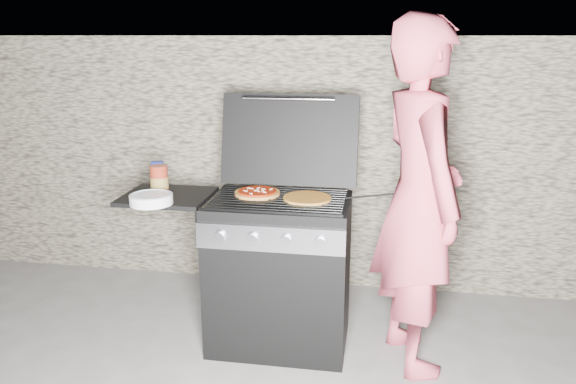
% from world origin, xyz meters
% --- Properties ---
extents(ground, '(50.00, 50.00, 0.00)m').
position_xyz_m(ground, '(0.00, 0.00, 0.00)').
color(ground, '#5F5954').
extents(stone_wall, '(8.00, 0.35, 1.80)m').
position_xyz_m(stone_wall, '(0.00, 1.05, 0.90)').
color(stone_wall, gray).
rests_on(stone_wall, ground).
extents(gas_grill, '(1.34, 0.79, 0.91)m').
position_xyz_m(gas_grill, '(-0.25, 0.00, 0.46)').
color(gas_grill, black).
rests_on(gas_grill, ground).
extents(pizza_topped, '(0.29, 0.29, 0.03)m').
position_xyz_m(pizza_topped, '(-0.14, 0.05, 0.93)').
color(pizza_topped, gold).
rests_on(pizza_topped, gas_grill).
extents(pizza_plain, '(0.30, 0.30, 0.01)m').
position_xyz_m(pizza_plain, '(0.16, 0.00, 0.92)').
color(pizza_plain, gold).
rests_on(pizza_plain, gas_grill).
extents(sauce_jar, '(0.12, 0.12, 0.16)m').
position_xyz_m(sauce_jar, '(-0.73, 0.05, 0.98)').
color(sauce_jar, maroon).
rests_on(sauce_jar, gas_grill).
extents(blue_carton, '(0.08, 0.06, 0.15)m').
position_xyz_m(blue_carton, '(-0.79, 0.17, 0.98)').
color(blue_carton, navy).
rests_on(blue_carton, gas_grill).
extents(plate_stack, '(0.31, 0.31, 0.05)m').
position_xyz_m(plate_stack, '(-0.68, -0.20, 0.93)').
color(plate_stack, silver).
rests_on(plate_stack, gas_grill).
extents(person, '(0.66, 0.81, 1.92)m').
position_xyz_m(person, '(0.77, -0.05, 0.96)').
color(person, '#B64050').
rests_on(person, ground).
extents(tongs, '(0.38, 0.06, 0.08)m').
position_xyz_m(tongs, '(0.56, 0.00, 0.95)').
color(tongs, black).
rests_on(tongs, gas_grill).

